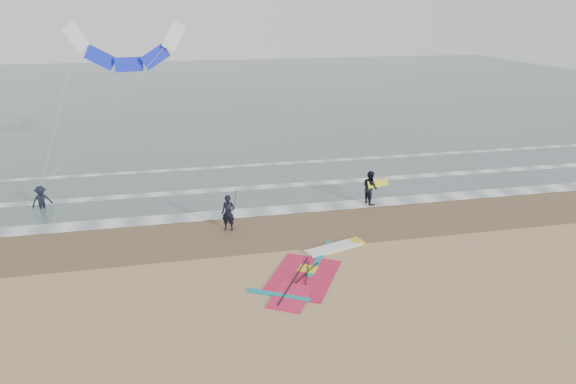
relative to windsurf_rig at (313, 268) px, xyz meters
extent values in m
plane|color=tan|center=(-0.20, -1.66, -0.04)|extent=(120.00, 120.00, 0.00)
cube|color=#47605E|center=(-0.20, 46.34, -0.03)|extent=(120.00, 80.00, 0.02)
cube|color=brown|center=(-0.20, 4.34, -0.03)|extent=(120.00, 5.00, 0.01)
cube|color=white|center=(-0.20, 6.54, -0.01)|extent=(120.00, 1.20, 0.02)
cube|color=white|center=(-0.20, 10.34, -0.01)|extent=(120.00, 0.70, 0.02)
cube|color=white|center=(-0.20, 14.84, -0.01)|extent=(120.00, 0.50, 0.01)
cube|color=white|center=(1.36, 1.60, 0.03)|extent=(2.74, 1.46, 0.13)
cube|color=yellow|center=(2.53, 1.97, 0.03)|extent=(0.66, 0.76, 0.14)
cube|color=#D51A45|center=(-0.56, -0.54, -0.02)|extent=(3.74, 4.14, 0.04)
cube|color=#D51A45|center=(-1.36, -1.92, -0.01)|extent=(2.07, 2.31, 0.05)
cube|color=#0C8C99|center=(0.51, 0.85, -0.01)|extent=(1.91, 3.08, 0.05)
cube|color=#0C8C99|center=(-1.79, -1.71, -0.01)|extent=(2.25, 1.43, 0.05)
cube|color=yellow|center=(-0.24, 0.00, -0.01)|extent=(0.97, 0.93, 0.06)
cylinder|color=black|center=(-0.99, -0.75, 0.02)|extent=(1.98, 3.36, 0.06)
cylinder|color=black|center=(-0.35, -0.32, 0.04)|extent=(1.32, 1.46, 0.04)
cylinder|color=black|center=(-0.35, -0.32, 0.04)|extent=(0.63, 1.84, 0.04)
imported|color=black|center=(-2.99, 4.61, 0.85)|extent=(0.75, 0.63, 1.76)
imported|color=black|center=(4.86, 6.53, 0.89)|extent=(0.87, 1.03, 1.86)
imported|color=black|center=(-12.37, 9.37, 0.78)|extent=(1.22, 1.08, 1.64)
cylinder|color=black|center=(-2.69, 4.61, 1.26)|extent=(0.17, 0.86, 1.82)
cube|color=yellow|center=(5.26, 6.43, 1.14)|extent=(1.30, 0.51, 0.39)
cube|color=white|center=(-9.98, 12.07, 8.52)|extent=(1.42, 0.43, 1.70)
cube|color=#1526E7|center=(-8.91, 12.07, 7.46)|extent=(1.68, 0.49, 1.44)
cube|color=#1526E7|center=(-7.46, 12.07, 7.07)|extent=(1.50, 0.45, 0.78)
cube|color=#1526E7|center=(-6.00, 12.07, 7.46)|extent=(1.68, 0.49, 1.44)
cube|color=white|center=(-4.94, 12.07, 8.52)|extent=(1.42, 0.43, 1.70)
cylinder|color=beige|center=(-11.17, 10.72, 4.78)|extent=(2.41, 2.72, 7.50)
cylinder|color=beige|center=(-8.65, 10.72, 4.78)|extent=(7.45, 2.72, 7.50)
camera|label=1|loc=(-4.90, -18.03, 10.13)|focal=32.00mm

